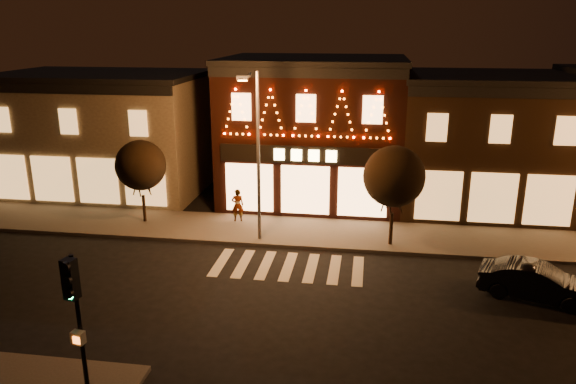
% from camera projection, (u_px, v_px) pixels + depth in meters
% --- Properties ---
extents(ground, '(120.00, 120.00, 0.00)m').
position_uv_depth(ground, '(272.00, 312.00, 20.00)').
color(ground, black).
rests_on(ground, ground).
extents(sidewalk_far, '(44.00, 4.00, 0.15)m').
position_uv_depth(sidewalk_far, '(340.00, 234.00, 27.26)').
color(sidewalk_far, '#47423D').
rests_on(sidewalk_far, ground).
extents(building_left, '(12.20, 8.28, 7.30)m').
position_uv_depth(building_left, '(105.00, 132.00, 34.03)').
color(building_left, '#6A5C4B').
rests_on(building_left, ground).
extents(building_pulp, '(10.20, 8.34, 8.30)m').
position_uv_depth(building_pulp, '(314.00, 130.00, 32.01)').
color(building_pulp, black).
rests_on(building_pulp, ground).
extents(building_right_a, '(9.20, 8.28, 7.50)m').
position_uv_depth(building_right_a, '(482.00, 141.00, 30.78)').
color(building_right_a, '#372313').
rests_on(building_right_a, ground).
extents(traffic_signal_near, '(0.36, 0.48, 4.54)m').
position_uv_depth(traffic_signal_near, '(75.00, 307.00, 13.57)').
color(traffic_signal_near, black).
rests_on(traffic_signal_near, sidewalk_near).
extents(streetlamp_mid, '(0.64, 1.82, 7.93)m').
position_uv_depth(streetlamp_mid, '(256.00, 145.00, 24.93)').
color(streetlamp_mid, '#59595E').
rests_on(streetlamp_mid, sidewalk_far).
extents(tree_left, '(2.58, 2.58, 4.31)m').
position_uv_depth(tree_left, '(141.00, 165.00, 27.99)').
color(tree_left, black).
rests_on(tree_left, sidewalk_far).
extents(tree_right, '(2.81, 2.81, 4.70)m').
position_uv_depth(tree_right, '(394.00, 177.00, 24.89)').
color(tree_right, black).
rests_on(tree_right, sidewalk_far).
extents(dark_sedan, '(4.44, 2.70, 1.38)m').
position_uv_depth(dark_sedan, '(537.00, 282.00, 20.80)').
color(dark_sedan, black).
rests_on(dark_sedan, ground).
extents(pedestrian, '(0.72, 0.56, 1.74)m').
position_uv_depth(pedestrian, '(238.00, 205.00, 28.65)').
color(pedestrian, gray).
rests_on(pedestrian, sidewalk_far).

